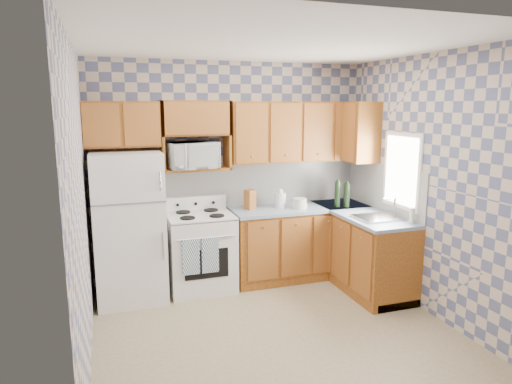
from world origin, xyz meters
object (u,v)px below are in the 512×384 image
electric_kettle (280,200)px  stove_body (201,253)px  microwave (192,155)px  refrigerator (129,227)px

electric_kettle → stove_body: bearing=-177.4°
stove_body → electric_kettle: size_ratio=4.95×
microwave → electric_kettle: 1.24m
stove_body → refrigerator: bearing=-178.2°
microwave → electric_kettle: bearing=-14.9°
refrigerator → stove_body: size_ratio=1.87×
electric_kettle → refrigerator: bearing=-177.7°
refrigerator → microwave: size_ratio=3.00×
microwave → electric_kettle: microwave is taller
refrigerator → microwave: microwave is taller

